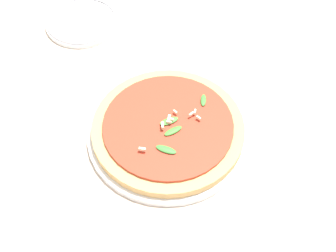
{
  "coord_description": "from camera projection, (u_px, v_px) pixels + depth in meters",
  "views": [
    {
      "loc": [
        0.07,
        -0.49,
        0.75
      ],
      "look_at": [
        -0.04,
        0.03,
        0.03
      ],
      "focal_mm": 50.0,
      "sensor_mm": 36.0,
      "label": 1
    }
  ],
  "objects": [
    {
      "name": "ground_plane",
      "position": [
        185.0,
        153.0,
        0.9
      ],
      "size": [
        6.0,
        6.0,
        0.0
      ],
      "primitive_type": "plane",
      "color": "beige"
    },
    {
      "name": "pizza_arugula_main",
      "position": [
        168.0,
        130.0,
        0.91
      ],
      "size": [
        0.32,
        0.32,
        0.05
      ],
      "color": "white",
      "rests_on": "ground_plane"
    },
    {
      "name": "side_plate_white",
      "position": [
        82.0,
        21.0,
        1.11
      ],
      "size": [
        0.18,
        0.18,
        0.02
      ],
      "color": "white",
      "rests_on": "ground_plane"
    }
  ]
}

